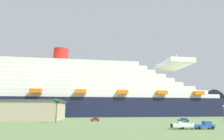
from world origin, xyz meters
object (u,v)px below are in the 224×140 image
(small_boat_on_trailer, at_px, (185,126))
(parked_car_red_hatchback, at_px, (95,119))
(palm_tree, at_px, (57,104))
(parked_car_blue_suv, at_px, (184,120))
(pickup_truck, at_px, (204,125))
(street_lamp, at_px, (224,111))
(cruise_ship, at_px, (99,95))

(small_boat_on_trailer, height_order, parked_car_red_hatchback, small_boat_on_trailer)
(palm_tree, height_order, parked_car_blue_suv, palm_tree)
(pickup_truck, xyz_separation_m, parked_car_red_hatchback, (-32.61, 37.36, -0.21))
(street_lamp, height_order, parked_car_red_hatchback, street_lamp)
(cruise_ship, height_order, street_lamp, cruise_ship)
(palm_tree, xyz_separation_m, parked_car_blue_suv, (56.11, 3.85, -7.07))
(street_lamp, relative_size, parked_car_red_hatchback, 1.61)
(small_boat_on_trailer, bearing_deg, palm_tree, 147.56)
(small_boat_on_trailer, relative_size, street_lamp, 1.15)
(parked_car_blue_suv, relative_size, parked_car_red_hatchback, 1.09)
(palm_tree, bearing_deg, cruise_ship, 77.12)
(palm_tree, distance_m, parked_car_red_hatchback, 20.05)
(pickup_truck, bearing_deg, cruise_ship, 108.55)
(small_boat_on_trailer, xyz_separation_m, palm_tree, (-42.95, 27.29, 6.94))
(palm_tree, bearing_deg, street_lamp, -6.54)
(parked_car_red_hatchback, bearing_deg, cruise_ship, 90.01)
(pickup_truck, bearing_deg, street_lamp, 45.66)
(street_lamp, distance_m, parked_car_blue_suv, 16.94)
(cruise_ship, xyz_separation_m, parked_car_blue_suv, (40.17, -65.87, -16.09))
(pickup_truck, xyz_separation_m, small_boat_on_trailer, (-5.62, 0.19, -0.08))
(small_boat_on_trailer, xyz_separation_m, parked_car_red_hatchback, (-27.00, 37.17, -0.13))
(parked_car_blue_suv, xyz_separation_m, parked_car_red_hatchback, (-40.16, 6.03, -0.00))
(cruise_ship, distance_m, palm_tree, 72.09)
(pickup_truck, height_order, street_lamp, street_lamp)
(pickup_truck, height_order, small_boat_on_trailer, pickup_truck)
(small_boat_on_trailer, distance_m, parked_car_blue_suv, 33.81)
(cruise_ship, height_order, palm_tree, cruise_ship)
(pickup_truck, distance_m, palm_tree, 56.22)
(street_lamp, bearing_deg, palm_tree, 173.46)
(pickup_truck, distance_m, street_lamp, 27.79)
(cruise_ship, bearing_deg, street_lamp, -56.20)
(pickup_truck, bearing_deg, parked_car_blue_suv, 76.45)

